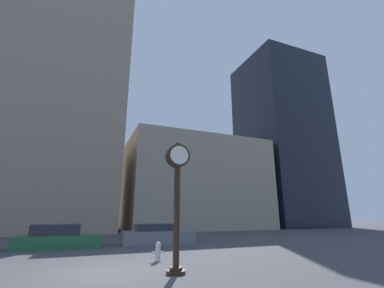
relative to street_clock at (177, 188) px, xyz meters
The scene contains 8 objects.
ground_plane 3.78m from the street_clock, 154.34° to the left, with size 200.00×200.00×0.00m, color #424247.
building_tall_tower 29.54m from the street_clock, 106.88° to the left, with size 15.89×12.00×33.00m.
building_storefront_row 27.64m from the street_clock, 65.91° to the left, with size 18.88×12.00×12.03m.
building_glass_modern 39.23m from the street_clock, 42.02° to the left, with size 12.38×12.00×29.12m.
street_clock is the anchor object (origin of this frame).
car_green 10.30m from the street_clock, 115.15° to the left, with size 4.78×2.03×1.36m.
car_grey 9.47m from the street_clock, 79.21° to the left, with size 4.80×1.96×1.31m.
fire_hydrant_near 3.59m from the street_clock, 88.51° to the left, with size 0.50×0.22×0.78m.
Camera 1 is at (-0.81, -9.95, 1.93)m, focal length 24.00 mm.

